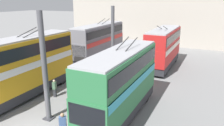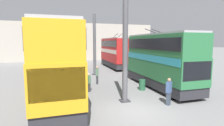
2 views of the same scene
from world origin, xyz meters
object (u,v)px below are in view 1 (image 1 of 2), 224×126
at_px(person_aisle_midway, 82,80).
at_px(bus_right_far, 99,40).
at_px(bus_left_far, 163,46).
at_px(person_by_left_row, 63,126).
at_px(bus_right_near, 21,65).
at_px(person_by_right_row, 55,88).
at_px(bus_left_near, 120,80).
at_px(oil_drum, 95,106).

bearing_deg(person_aisle_midway, bus_right_far, -54.25).
xyz_separation_m(bus_left_far, bus_right_far, (-0.34, 8.84, 0.09)).
bearing_deg(person_by_left_row, bus_right_far, -9.44).
height_order(bus_left_far, bus_right_far, bus_right_far).
bearing_deg(bus_right_near, bus_right_far, 0.00).
bearing_deg(bus_right_near, person_by_right_row, -62.32).
height_order(bus_left_near, person_by_right_row, bus_left_near).
bearing_deg(oil_drum, bus_left_near, -79.43).
xyz_separation_m(bus_left_far, person_aisle_midway, (-10.31, 5.20, -1.80)).
height_order(person_aisle_midway, oil_drum, person_aisle_midway).
height_order(person_by_left_row, person_aisle_midway, person_by_left_row).
bearing_deg(bus_left_far, oil_drum, 172.00).
bearing_deg(bus_left_far, person_by_left_row, 173.73).
bearing_deg(bus_left_near, bus_left_far, 0.00).
xyz_separation_m(person_by_right_row, oil_drum, (-0.83, -4.55, -0.38)).
xyz_separation_m(bus_left_near, oil_drum, (-0.36, 1.91, -2.32)).
relative_size(bus_left_far, bus_right_far, 0.84).
bearing_deg(oil_drum, person_by_left_row, 179.95).
relative_size(person_aisle_midway, oil_drum, 1.95).
distance_m(bus_left_far, bus_right_near, 16.57).
bearing_deg(bus_right_far, person_by_right_row, -169.15).
distance_m(person_by_left_row, oil_drum, 3.86).
xyz_separation_m(bus_left_near, bus_right_far, (12.90, 8.84, 0.07)).
bearing_deg(person_by_left_row, oil_drum, -31.56).
bearing_deg(person_aisle_midway, person_by_left_row, 130.53).
bearing_deg(bus_right_far, bus_left_far, -87.81).
xyz_separation_m(bus_right_near, person_by_left_row, (-3.41, -6.93, -2.01)).
bearing_deg(oil_drum, person_by_right_row, 79.68).
distance_m(bus_left_far, oil_drum, 13.92).
height_order(bus_right_near, bus_right_far, bus_right_near).
height_order(bus_left_far, oil_drum, bus_left_far).
xyz_separation_m(bus_left_near, person_aisle_midway, (2.93, 5.20, -1.83)).
relative_size(person_by_left_row, person_by_right_row, 1.14).
bearing_deg(person_by_right_row, oil_drum, -29.13).
xyz_separation_m(bus_right_far, person_by_right_row, (-12.43, -2.38, -2.02)).
relative_size(bus_right_near, person_aisle_midway, 6.30).
distance_m(bus_right_far, oil_drum, 15.15).
xyz_separation_m(bus_right_far, person_aisle_midway, (-9.97, -3.64, -1.90)).
relative_size(person_aisle_midway, person_by_right_row, 1.12).
distance_m(bus_left_far, person_by_right_row, 14.43).
bearing_deg(person_aisle_midway, bus_left_far, -101.06).
height_order(person_by_left_row, oil_drum, person_by_left_row).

